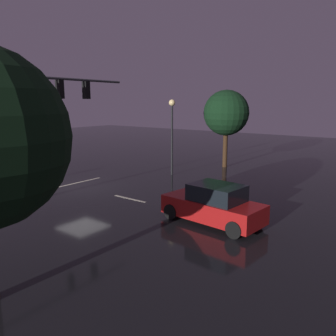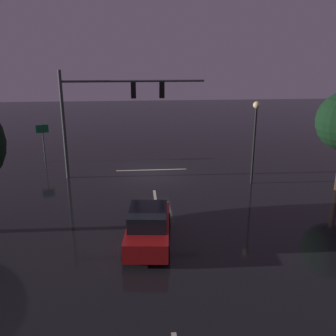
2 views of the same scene
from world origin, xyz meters
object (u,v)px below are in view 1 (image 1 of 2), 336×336
traffic_signal_assembly (34,105)px  street_lamp_left_kerb (172,123)px  car_approaching (213,205)px  tree_left_far (226,113)px

traffic_signal_assembly → street_lamp_left_kerb: (-9.00, 2.14, -1.27)m
car_approaching → street_lamp_left_kerb: street_lamp_left_kerb is taller
traffic_signal_assembly → tree_left_far: traffic_signal_assembly is taller
traffic_signal_assembly → street_lamp_left_kerb: size_ratio=1.75×
street_lamp_left_kerb → tree_left_far: 5.17m
street_lamp_left_kerb → car_approaching: bearing=46.6°
car_approaching → tree_left_far: (-11.72, -5.65, 3.41)m
traffic_signal_assembly → car_approaching: (-2.17, 9.36, -4.11)m
car_approaching → tree_left_far: 13.45m
traffic_signal_assembly → street_lamp_left_kerb: traffic_signal_assembly is taller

